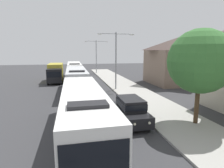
% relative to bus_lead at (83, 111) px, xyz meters
% --- Properties ---
extents(bus_lead, '(2.58, 11.87, 3.21)m').
position_rel_bus_lead_xyz_m(bus_lead, '(0.00, 0.00, 0.00)').
color(bus_lead, silver).
rests_on(bus_lead, ground_plane).
extents(bus_second_in_line, '(2.58, 11.00, 3.21)m').
position_rel_bus_lead_xyz_m(bus_second_in_line, '(-0.00, 13.53, -0.00)').
color(bus_second_in_line, silver).
rests_on(bus_second_in_line, ground_plane).
extents(bus_middle, '(2.58, 12.34, 3.21)m').
position_rel_bus_lead_xyz_m(bus_middle, '(0.00, 26.00, 0.00)').
color(bus_middle, silver).
rests_on(bus_middle, ground_plane).
extents(white_suv, '(1.86, 4.63, 1.90)m').
position_rel_bus_lead_xyz_m(white_suv, '(3.70, 1.71, -0.66)').
color(white_suv, black).
rests_on(white_suv, ground_plane).
extents(box_truck_oncoming, '(2.35, 7.23, 3.15)m').
position_rel_bus_lead_xyz_m(box_truck_oncoming, '(-3.30, 22.69, 0.01)').
color(box_truck_oncoming, black).
rests_on(box_truck_oncoming, ground_plane).
extents(streetlamp_mid, '(5.02, 0.28, 7.71)m').
position_rel_bus_lead_xyz_m(streetlamp_mid, '(5.40, 13.72, 3.16)').
color(streetlamp_mid, gray).
rests_on(streetlamp_mid, sidewalk).
extents(streetlamp_far, '(5.52, 0.28, 7.66)m').
position_rel_bus_lead_xyz_m(streetlamp_far, '(5.40, 33.83, 3.17)').
color(streetlamp_far, gray).
rests_on(streetlamp_far, sidewalk).
extents(roadside_tree, '(4.57, 4.57, 6.84)m').
position_rel_bus_lead_xyz_m(roadside_tree, '(8.26, 0.22, 3.00)').
color(roadside_tree, '#4C3823').
rests_on(roadside_tree, sidewalk).
extents(house_distant_gabled, '(8.85, 8.52, 7.56)m').
position_rel_bus_lead_xyz_m(house_distant_gabled, '(16.48, 16.78, 2.16)').
color(house_distant_gabled, '#7A6656').
rests_on(house_distant_gabled, ground_plane).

